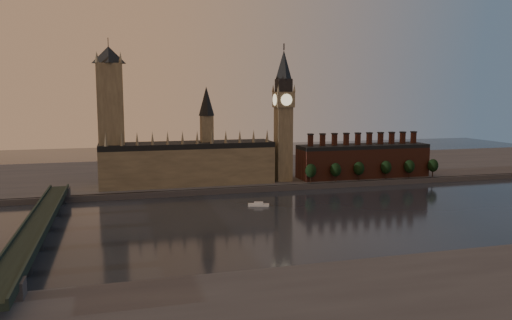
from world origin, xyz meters
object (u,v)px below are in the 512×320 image
Objects in this scene: big_ben at (283,114)px; westminster_bridge at (38,227)px; river_boat at (259,204)px; victoria_tower at (111,113)px.

big_ben is 0.54× the size of westminster_bridge.
river_boat is at bearing 20.30° from westminster_bridge.
big_ben is at bearing -2.20° from victoria_tower.
victoria_tower is 1.01× the size of big_ben.
westminster_bridge is 134.45m from river_boat.
big_ben is 205.83m from westminster_bridge.
victoria_tower is 129.22m from river_boat.
victoria_tower reaches higher than westminster_bridge.
victoria_tower is at bearing 177.80° from big_ben.
big_ben is at bearing 77.76° from river_boat.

